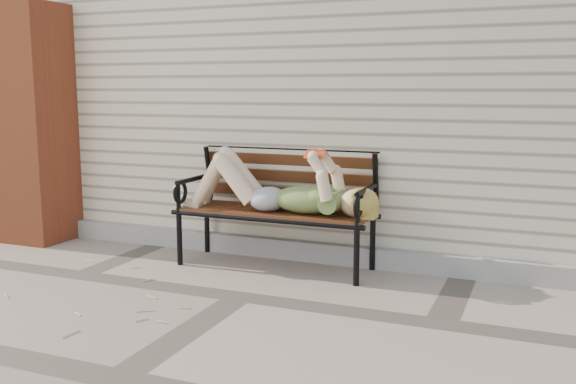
% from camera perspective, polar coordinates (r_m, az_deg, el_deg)
% --- Properties ---
extents(ground, '(80.00, 80.00, 0.00)m').
position_cam_1_polar(ground, '(4.12, -4.26, -9.27)').
color(ground, gray).
rests_on(ground, ground).
extents(house_wall, '(8.00, 4.00, 3.00)m').
position_cam_1_polar(house_wall, '(6.72, 7.23, 10.82)').
color(house_wall, beige).
rests_on(house_wall, ground).
extents(foundation_strip, '(8.00, 0.10, 0.15)m').
position_cam_1_polar(foundation_strip, '(4.95, 0.75, -5.17)').
color(foundation_strip, '#A19E91').
rests_on(foundation_strip, ground).
extents(brick_pillar, '(0.50, 0.50, 2.00)m').
position_cam_1_polar(brick_pillar, '(5.87, -21.57, 5.61)').
color(brick_pillar, '#AD4D27').
rests_on(brick_pillar, ground).
extents(garden_bench, '(1.55, 0.62, 1.00)m').
position_cam_1_polar(garden_bench, '(4.73, -0.74, 0.18)').
color(garden_bench, black).
rests_on(garden_bench, ground).
extents(reading_woman, '(1.46, 0.33, 0.46)m').
position_cam_1_polar(reading_woman, '(4.60, -1.19, 0.36)').
color(reading_woman, '#093543').
rests_on(reading_woman, ground).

